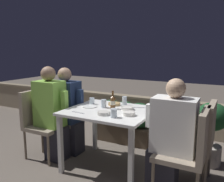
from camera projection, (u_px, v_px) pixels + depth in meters
The scene contains 25 objects.
ground_plane at pixel (110, 167), 2.97m from camera, with size 16.00×16.00×0.00m, color #665B51.
parapet_wall at pixel (151, 113), 4.31m from camera, with size 9.00×0.18×0.59m.
dining_table at pixel (110, 117), 2.86m from camera, with size 1.00×0.87×0.74m.
planter_hedge at pixel (124, 119), 3.77m from camera, with size 0.90×0.47×0.65m.
chair_left_near at pixel (40, 117), 3.23m from camera, with size 0.47×0.47×0.91m.
person_green_blouse at pixel (52, 113), 3.12m from camera, with size 0.47×0.26×1.24m.
chair_left_far at pixel (56, 113), 3.44m from camera, with size 0.47×0.47×0.91m.
person_navy_jumper at pixel (68, 110), 3.33m from camera, with size 0.47×0.26×1.21m.
chair_right_near at pixel (192, 146), 2.28m from camera, with size 0.47×0.47×0.91m.
person_white_polo at pixel (170, 137), 2.37m from camera, with size 0.50×0.26×1.19m.
chair_right_far at pixel (200, 136), 2.54m from camera, with size 0.47×0.47×0.91m.
beer_bottle at pixel (113, 102), 2.88m from camera, with size 0.06×0.06×0.22m.
plate_0 at pixel (90, 106), 2.99m from camera, with size 0.19×0.19×0.01m.
bowl_0 at pixel (114, 104), 3.08m from camera, with size 0.16×0.16×0.03m.
bowl_1 at pixel (104, 113), 2.63m from camera, with size 0.14×0.14×0.04m.
bowl_2 at pixel (127, 108), 2.85m from camera, with size 0.15×0.15×0.04m.
bowl_3 at pixel (129, 113), 2.60m from camera, with size 0.13×0.13×0.04m.
glass_cup_0 at pixel (125, 101), 3.07m from camera, with size 0.06×0.06×0.11m.
glass_cup_1 at pixel (114, 113), 2.52m from camera, with size 0.07×0.07×0.10m.
glass_cup_2 at pixel (104, 104), 2.95m from camera, with size 0.07×0.07×0.10m.
glass_cup_3 at pixel (153, 105), 2.93m from camera, with size 0.07×0.07×0.08m.
glass_cup_4 at pixel (92, 101), 3.12m from camera, with size 0.07×0.07×0.09m.
fork_0 at pixel (78, 113), 2.71m from camera, with size 0.17×0.04×0.01m.
fork_1 at pixel (140, 108), 2.94m from camera, with size 0.17×0.08×0.01m.
potted_plant at pixel (211, 127), 2.97m from camera, with size 0.39×0.39×0.81m.
Camera 1 is at (1.31, -2.43, 1.47)m, focal length 38.00 mm.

